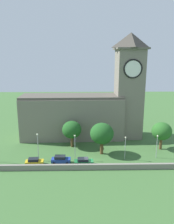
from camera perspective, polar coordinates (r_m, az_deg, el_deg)
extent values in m
plane|color=#3D6633|center=(69.12, 0.24, -7.21)|extent=(200.00, 200.00, 0.00)
cube|color=slate|center=(70.27, -3.79, -1.39)|extent=(31.49, 10.81, 12.82)
cube|color=#524C43|center=(68.82, -3.88, 4.06)|extent=(31.48, 10.00, 0.70)
cube|color=slate|center=(70.53, 10.62, 4.40)|extent=(8.11, 8.11, 27.09)
cube|color=#5B554B|center=(69.69, 11.14, 15.65)|extent=(9.40, 9.40, 0.50)
pyramid|color=#403C35|center=(69.82, 11.24, 17.65)|extent=(8.51, 8.51, 4.37)
cylinder|color=white|center=(65.79, 11.73, 10.81)|extent=(5.08, 0.23, 5.08)
torus|color=black|center=(65.79, 11.73, 10.81)|extent=(5.55, 0.57, 5.54)
cylinder|color=white|center=(70.73, 14.16, 10.87)|extent=(0.23, 5.08, 5.08)
torus|color=black|center=(70.73, 14.16, 10.87)|extent=(0.57, 5.55, 5.54)
cube|color=gray|center=(51.88, 0.77, -13.90)|extent=(56.05, 0.70, 1.30)
cube|color=gold|center=(55.21, -13.33, -12.44)|extent=(4.33, 2.11, 0.78)
cube|color=#1E232B|center=(54.95, -13.59, -11.78)|extent=(2.46, 1.76, 0.62)
cylinder|color=black|center=(56.01, -11.69, -12.40)|extent=(0.64, 0.37, 0.62)
cylinder|color=black|center=(54.38, -11.91, -13.24)|extent=(0.64, 0.37, 0.62)
cylinder|color=black|center=(56.42, -14.65, -12.37)|extent=(0.64, 0.37, 0.62)
cylinder|color=black|center=(54.81, -14.96, -13.20)|extent=(0.64, 0.37, 0.62)
cube|color=#233D9E|center=(54.96, -6.68, -12.18)|extent=(4.60, 1.98, 0.87)
cube|color=#1E232B|center=(54.65, -6.95, -11.44)|extent=(2.59, 1.70, 0.69)
cylinder|color=black|center=(55.82, -4.94, -12.20)|extent=(0.70, 0.35, 0.69)
cylinder|color=black|center=(54.16, -5.12, -13.06)|extent=(0.70, 0.35, 0.69)
cylinder|color=black|center=(56.18, -8.16, -12.11)|extent=(0.70, 0.35, 0.69)
cylinder|color=black|center=(54.53, -8.45, -12.96)|extent=(0.70, 0.35, 0.69)
cube|color=#1E6B38|center=(53.90, -0.81, -12.74)|extent=(4.55, 2.02, 0.76)
cube|color=#1E232B|center=(53.59, -1.06, -12.09)|extent=(2.56, 1.75, 0.60)
cylinder|color=black|center=(54.99, 0.81, -12.62)|extent=(0.61, 0.36, 0.61)
cylinder|color=black|center=(53.26, 0.92, -13.54)|extent=(0.61, 0.36, 0.61)
cylinder|color=black|center=(54.92, -2.48, -12.66)|extent=(0.61, 0.36, 0.61)
cylinder|color=black|center=(53.19, -2.48, -13.59)|extent=(0.61, 0.36, 0.61)
cylinder|color=#9EA0A5|center=(56.17, -12.46, -9.02)|extent=(0.14, 0.14, 6.58)
sphere|color=#F4EFCC|center=(54.93, -12.65, -5.64)|extent=(0.44, 0.44, 0.44)
cylinder|color=#9EA0A5|center=(55.50, -3.10, -9.27)|extent=(0.14, 0.14, 6.08)
sphere|color=#F4EFCC|center=(54.31, -3.14, -6.10)|extent=(0.44, 0.44, 0.44)
cylinder|color=#9EA0A5|center=(56.40, 9.75, -9.35)|extent=(0.14, 0.14, 5.56)
sphere|color=#F4EFCC|center=(55.31, 9.87, -6.49)|extent=(0.44, 0.44, 0.44)
cylinder|color=#9EA0A5|center=(59.15, 17.46, -8.67)|extent=(0.14, 0.14, 5.61)
sphere|color=#F4EFCC|center=(58.10, 17.67, -5.90)|extent=(0.44, 0.44, 0.44)
cylinder|color=brown|center=(63.81, -3.87, -7.59)|extent=(0.76, 0.76, 3.08)
ellipsoid|color=#1E511E|center=(62.60, -3.92, -4.53)|extent=(5.46, 5.46, 4.91)
cylinder|color=brown|center=(59.32, 3.78, -9.15)|extent=(0.86, 0.86, 3.35)
ellipsoid|color=#1E511E|center=(57.89, 3.85, -5.52)|extent=(6.15, 6.15, 5.54)
cylinder|color=brown|center=(65.39, 18.39, -7.70)|extent=(0.76, 0.76, 3.20)
ellipsoid|color=#286023|center=(64.20, 18.64, -4.67)|extent=(5.42, 5.42, 4.88)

